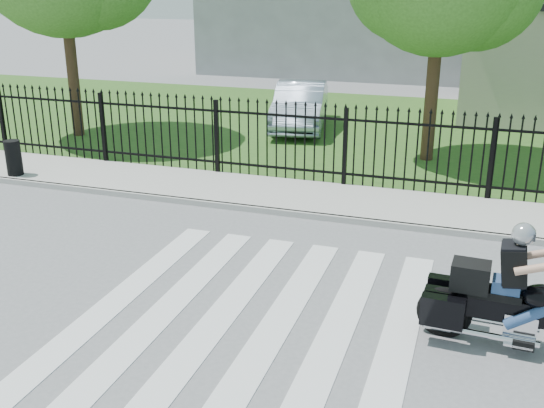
% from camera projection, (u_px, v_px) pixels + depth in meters
% --- Properties ---
extents(ground, '(120.00, 120.00, 0.00)m').
position_uv_depth(ground, '(249.00, 320.00, 8.65)').
color(ground, slate).
rests_on(ground, ground).
extents(crosswalk, '(5.00, 5.50, 0.01)m').
position_uv_depth(crosswalk, '(249.00, 319.00, 8.65)').
color(crosswalk, silver).
rests_on(crosswalk, ground).
extents(sidewalk, '(40.00, 2.00, 0.12)m').
position_uv_depth(sidewalk, '(333.00, 200.00, 13.10)').
color(sidewalk, '#ADAAA3').
rests_on(sidewalk, ground).
extents(curb, '(40.00, 0.12, 0.12)m').
position_uv_depth(curb, '(321.00, 217.00, 12.21)').
color(curb, '#ADAAA3').
rests_on(curb, ground).
extents(grass_strip, '(40.00, 12.00, 0.02)m').
position_uv_depth(grass_strip, '(386.00, 130.00, 19.38)').
color(grass_strip, '#2A561D').
rests_on(grass_strip, ground).
extents(iron_fence, '(26.00, 0.04, 1.80)m').
position_uv_depth(iron_fence, '(345.00, 149.00, 13.72)').
color(iron_fence, black).
rests_on(iron_fence, ground).
extents(motorcycle_rider, '(2.58, 0.85, 1.71)m').
position_uv_depth(motorcycle_rider, '(519.00, 298.00, 7.77)').
color(motorcycle_rider, black).
rests_on(motorcycle_rider, ground).
extents(parked_car, '(2.21, 4.39, 1.38)m').
position_uv_depth(parked_car, '(300.00, 106.00, 19.37)').
color(parked_car, '#94A5BA').
rests_on(parked_car, grass_strip).
extents(litter_bin, '(0.46, 0.46, 0.80)m').
position_uv_depth(litter_bin, '(14.00, 158.00, 14.49)').
color(litter_bin, black).
rests_on(litter_bin, sidewalk).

